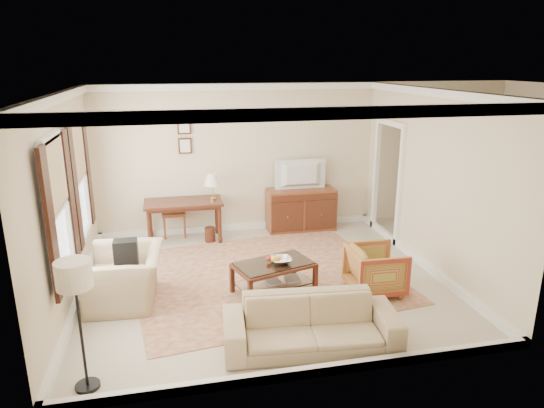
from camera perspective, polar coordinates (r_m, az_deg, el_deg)
name	(u,v)px	position (r m, az deg, el deg)	size (l,w,h in m)	color
room_shell	(263,122)	(6.97, -1.10, 9.68)	(5.51, 5.01, 2.91)	beige
annex_bedroom	(477,218)	(10.28, 22.98, -1.57)	(3.00, 2.70, 2.90)	beige
window_front	(58,210)	(6.48, -23.87, -0.61)	(0.12, 1.56, 1.80)	#CCB284
window_rear	(79,180)	(8.00, -21.75, 2.69)	(0.12, 1.56, 1.80)	#CCB284
doorway	(387,182)	(9.49, 13.41, 2.49)	(0.10, 1.12, 2.25)	white
rug	(264,276)	(7.81, -1.00, -8.44)	(3.96, 3.40, 0.01)	brown
writing_desk	(184,207)	(9.21, -10.36, -0.32)	(1.44, 0.72, 0.78)	#452013
desk_chair	(174,210)	(9.59, -11.50, -0.65)	(0.45, 0.45, 1.05)	brown
desk_lamp	(213,187)	(9.15, -7.01, 2.05)	(0.32, 0.32, 0.50)	silver
framed_prints	(185,136)	(9.36, -10.25, 7.90)	(0.25, 0.04, 0.68)	#452013
sideboard	(301,209)	(9.78, 3.42, -0.64)	(1.37, 0.53, 0.84)	brown
tv	(302,165)	(9.54, 3.54, 4.55)	(0.97, 0.56, 0.13)	black
coffee_table	(274,270)	(7.14, 0.20, -7.74)	(1.27, 0.96, 0.48)	#452013
fruit_bowl	(281,259)	(7.07, 1.12, -6.54)	(0.42, 0.42, 0.10)	silver
book_a	(265,282)	(7.18, -0.78, -9.19)	(0.28, 0.04, 0.38)	brown
book_b	(285,279)	(7.29, 1.56, -8.81)	(0.28, 0.03, 0.38)	brown
striped_armchair	(376,268)	(7.31, 12.11, -7.34)	(0.76, 0.71, 0.78)	maroon
club_armchair	(125,268)	(7.15, -16.96, -7.25)	(1.16, 0.75, 1.01)	tan
backpack	(126,252)	(7.03, -16.82, -5.45)	(0.32, 0.22, 0.40)	black
sofa	(311,316)	(5.88, 4.65, -13.04)	(2.07, 0.60, 0.81)	tan
floor_lamp	(75,284)	(5.20, -22.18, -8.74)	(0.35, 0.35, 1.44)	black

